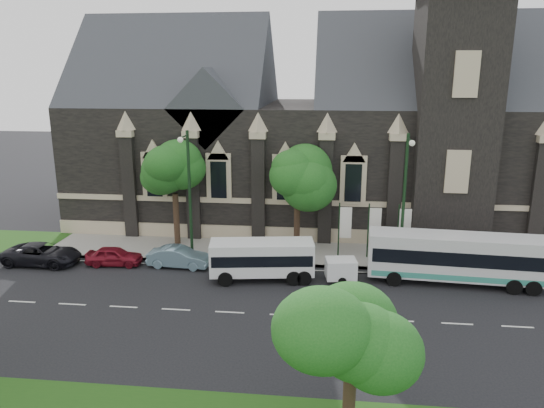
# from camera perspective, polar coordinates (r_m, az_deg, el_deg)

# --- Properties ---
(ground) EXTENTS (160.00, 160.00, 0.00)m
(ground) POSITION_cam_1_polar(r_m,az_deg,el_deg) (28.19, -4.80, -12.08)
(ground) COLOR black
(ground) RESTS_ON ground
(sidewalk) EXTENTS (80.00, 5.00, 0.15)m
(sidewalk) POSITION_cam_1_polar(r_m,az_deg,el_deg) (36.77, -2.00, -5.34)
(sidewalk) COLOR gray
(sidewalk) RESTS_ON ground
(museum) EXTENTS (40.00, 17.70, 29.90)m
(museum) POSITION_cam_1_polar(r_m,az_deg,el_deg) (43.68, 6.40, 8.70)
(museum) COLOR black
(museum) RESTS_ON ground
(tree_park_east) EXTENTS (3.40, 3.40, 6.28)m
(tree_park_east) POSITION_cam_1_polar(r_m,az_deg,el_deg) (17.38, 9.62, -13.16)
(tree_park_east) COLOR black
(tree_park_east) RESTS_ON ground
(tree_walk_right) EXTENTS (4.08, 4.08, 7.80)m
(tree_walk_right) POSITION_cam_1_polar(r_m,az_deg,el_deg) (36.09, 3.26, 3.73)
(tree_walk_right) COLOR black
(tree_walk_right) RESTS_ON ground
(tree_walk_left) EXTENTS (3.91, 3.91, 7.64)m
(tree_walk_left) POSITION_cam_1_polar(r_m,az_deg,el_deg) (37.63, -10.61, 3.83)
(tree_walk_left) COLOR black
(tree_walk_left) RESTS_ON ground
(street_lamp_near) EXTENTS (0.36, 1.88, 9.00)m
(street_lamp_near) POSITION_cam_1_polar(r_m,az_deg,el_deg) (33.04, 14.74, 0.98)
(street_lamp_near) COLOR black
(street_lamp_near) RESTS_ON ground
(street_lamp_mid) EXTENTS (0.36, 1.88, 9.00)m
(street_lamp_mid) POSITION_cam_1_polar(r_m,az_deg,el_deg) (33.87, -9.37, 1.61)
(street_lamp_mid) COLOR black
(street_lamp_mid) RESTS_ON ground
(banner_flag_left) EXTENTS (0.90, 0.10, 4.00)m
(banner_flag_left) POSITION_cam_1_polar(r_m,az_deg,el_deg) (35.24, 8.03, -2.42)
(banner_flag_left) COLOR black
(banner_flag_left) RESTS_ON ground
(banner_flag_center) EXTENTS (0.90, 0.10, 4.00)m
(banner_flag_center) POSITION_cam_1_polar(r_m,az_deg,el_deg) (35.37, 11.27, -2.50)
(banner_flag_center) COLOR black
(banner_flag_center) RESTS_ON ground
(banner_flag_right) EXTENTS (0.90, 0.10, 4.00)m
(banner_flag_right) POSITION_cam_1_polar(r_m,az_deg,el_deg) (35.61, 14.48, -2.58)
(banner_flag_right) COLOR black
(banner_flag_right) RESTS_ON ground
(tour_coach) EXTENTS (10.70, 3.08, 3.08)m
(tour_coach) POSITION_cam_1_polar(r_m,az_deg,el_deg) (33.03, 20.10, -5.66)
(tour_coach) COLOR silver
(tour_coach) RESTS_ON ground
(shuttle_bus) EXTENTS (6.64, 3.07, 2.48)m
(shuttle_bus) POSITION_cam_1_polar(r_m,az_deg,el_deg) (31.69, -1.10, -6.05)
(shuttle_bus) COLOR white
(shuttle_bus) RESTS_ON ground
(box_trailer) EXTENTS (2.76, 1.63, 1.43)m
(box_trailer) POSITION_cam_1_polar(r_m,az_deg,el_deg) (31.92, 7.77, -7.25)
(box_trailer) COLOR white
(box_trailer) RESTS_ON ground
(sedan) EXTENTS (4.23, 1.67, 1.37)m
(sedan) POSITION_cam_1_polar(r_m,az_deg,el_deg) (34.48, -10.46, -5.90)
(sedan) COLOR #769AAB
(sedan) RESTS_ON ground
(car_far_red) EXTENTS (3.82, 1.77, 1.27)m
(car_far_red) POSITION_cam_1_polar(r_m,az_deg,el_deg) (35.86, -17.37, -5.62)
(car_far_red) COLOR maroon
(car_far_red) RESTS_ON ground
(car_far_black) EXTENTS (5.16, 2.45, 1.42)m
(car_far_black) POSITION_cam_1_polar(r_m,az_deg,el_deg) (37.74, -24.50, -5.15)
(car_far_black) COLOR black
(car_far_black) RESTS_ON ground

